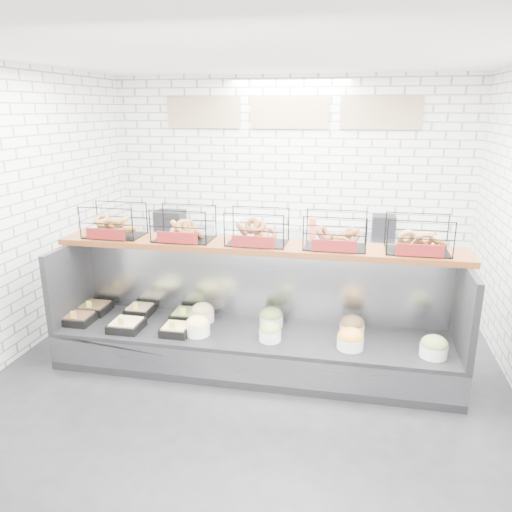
# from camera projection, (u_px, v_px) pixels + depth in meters

# --- Properties ---
(ground) EXTENTS (5.50, 5.50, 0.00)m
(ground) POSITION_uv_depth(u_px,v_px,m) (247.00, 382.00, 4.85)
(ground) COLOR black
(ground) RESTS_ON ground
(room_shell) EXTENTS (5.02, 5.51, 3.01)m
(room_shell) POSITION_uv_depth(u_px,v_px,m) (259.00, 162.00, 4.83)
(room_shell) COLOR white
(room_shell) RESTS_ON ground
(display_case) EXTENTS (4.00, 0.90, 1.20)m
(display_case) POSITION_uv_depth(u_px,v_px,m) (253.00, 336.00, 5.09)
(display_case) COLOR black
(display_case) RESTS_ON ground
(bagel_shelf) EXTENTS (4.10, 0.50, 0.40)m
(bagel_shelf) POSITION_uv_depth(u_px,v_px,m) (257.00, 232.00, 4.95)
(bagel_shelf) COLOR #4D2610
(bagel_shelf) RESTS_ON display_case
(prep_counter) EXTENTS (4.00, 0.60, 1.20)m
(prep_counter) POSITION_uv_depth(u_px,v_px,m) (283.00, 263.00, 7.01)
(prep_counter) COLOR #93969B
(prep_counter) RESTS_ON ground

